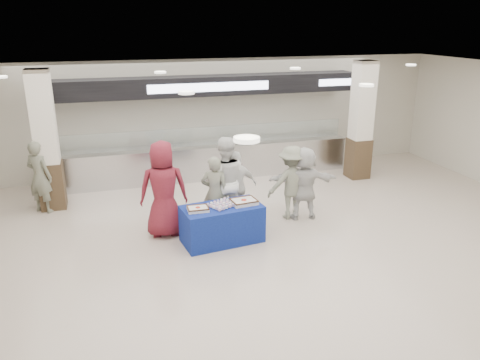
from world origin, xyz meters
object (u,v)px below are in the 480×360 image
object	(u,v)px
display_table	(222,224)
chef_tall	(225,181)
sheet_cake_left	(198,209)
sheet_cake_right	(244,201)
soldier_bg	(40,177)
soldier_b	(291,183)
cupcake_tray	(222,205)
chef_short	(237,187)
soldier_a	(215,193)
civilian_white	(304,183)
civilian_maroon	(163,189)

from	to	relation	value
display_table	chef_tall	world-z (taller)	chef_tall
sheet_cake_left	sheet_cake_right	bearing A→B (deg)	5.73
soldier_bg	display_table	bearing A→B (deg)	177.51
sheet_cake_left	soldier_b	xyz separation A→B (m)	(2.25, 0.82, 0.03)
sheet_cake_left	chef_tall	distance (m)	1.24
soldier_b	sheet_cake_right	bearing A→B (deg)	27.51
sheet_cake_right	soldier_b	bearing A→B (deg)	29.23
cupcake_tray	chef_short	distance (m)	1.06
display_table	sheet_cake_left	size ratio (longest dim) A/B	3.85
soldier_a	civilian_white	xyz separation A→B (m)	(2.01, 0.00, 0.02)
sheet_cake_left	civilian_white	bearing A→B (deg)	16.09
soldier_a	soldier_b	size ratio (longest dim) A/B	0.96
soldier_a	civilian_white	bearing A→B (deg)	-155.95
cupcake_tray	civilian_white	xyz separation A→B (m)	(2.01, 0.64, 0.03)
display_table	civilian_white	world-z (taller)	civilian_white
civilian_maroon	soldier_b	size ratio (longest dim) A/B	1.20
display_table	soldier_bg	world-z (taller)	soldier_bg
civilian_white	sheet_cake_left	bearing A→B (deg)	26.54
display_table	soldier_b	world-z (taller)	soldier_b
display_table	chef_short	distance (m)	1.14
sheet_cake_left	sheet_cake_right	world-z (taller)	sheet_cake_right
sheet_cake_left	soldier_bg	xyz separation A→B (m)	(-3.07, 2.76, 0.05)
chef_tall	soldier_bg	xyz separation A→B (m)	(-3.85, 1.81, -0.12)
cupcake_tray	soldier_bg	world-z (taller)	soldier_bg
display_table	sheet_cake_right	world-z (taller)	sheet_cake_right
display_table	sheet_cake_left	xyz separation A→B (m)	(-0.49, -0.08, 0.42)
cupcake_tray	civilian_maroon	bearing A→B (deg)	148.60
sheet_cake_right	soldier_a	xyz separation A→B (m)	(-0.44, 0.63, -0.01)
civilian_maroon	civilian_white	size ratio (longest dim) A/B	1.21
display_table	chef_short	xyz separation A→B (m)	(0.56, 0.90, 0.41)
sheet_cake_right	chef_tall	world-z (taller)	chef_tall
sheet_cake_right	civilian_maroon	bearing A→B (deg)	157.04
sheet_cake_right	cupcake_tray	xyz separation A→B (m)	(-0.44, -0.01, -0.02)
chef_short	soldier_b	bearing A→B (deg)	164.10
sheet_cake_left	chef_tall	bearing A→B (deg)	50.31
sheet_cake_left	soldier_b	world-z (taller)	soldier_b
sheet_cake_left	chef_short	distance (m)	1.44
sheet_cake_left	soldier_a	distance (m)	0.88
soldier_b	civilian_white	bearing A→B (deg)	157.76
display_table	civilian_maroon	distance (m)	1.36
cupcake_tray	soldier_b	bearing A→B (deg)	22.88
chef_short	chef_tall	bearing A→B (deg)	0.80
sheet_cake_left	chef_short	bearing A→B (deg)	43.09
civilian_maroon	soldier_b	distance (m)	2.80
chef_tall	chef_short	xyz separation A→B (m)	(0.27, 0.04, -0.17)
sheet_cake_right	soldier_a	size ratio (longest dim) A/B	0.33
sheet_cake_left	chef_short	size ratio (longest dim) A/B	0.26
civilian_maroon	civilian_white	world-z (taller)	civilian_maroon
civilian_white	chef_tall	bearing A→B (deg)	3.29
civilian_white	cupcake_tray	bearing A→B (deg)	28.03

